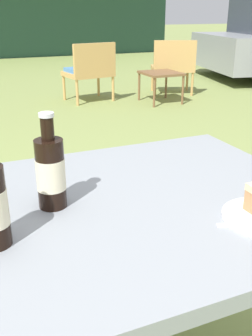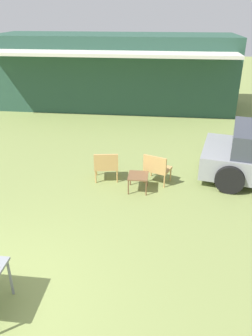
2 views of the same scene
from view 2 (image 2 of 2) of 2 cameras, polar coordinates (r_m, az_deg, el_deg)
The scene contains 4 objects.
cabin_building at distance 14.90m, azimuth -1.94°, elevation 16.54°, with size 10.09×4.32×3.02m.
wicker_chair_cushioned at distance 8.22m, azimuth -3.46°, elevation 0.60°, with size 0.66×0.56×0.77m.
wicker_chair_plain at distance 8.10m, azimuth 5.37°, elevation 0.14°, with size 0.73×0.66×0.77m.
garden_side_table at distance 7.77m, azimuth 2.13°, elevation -1.56°, with size 0.47×0.50×0.40m.
Camera 2 is at (2.60, -3.08, 3.93)m, focal length 35.00 mm.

